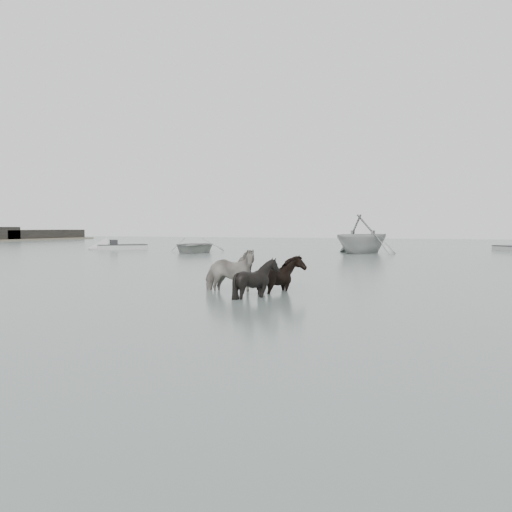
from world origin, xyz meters
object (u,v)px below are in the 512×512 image
object	(u,v)px
pony_pinto	(229,265)
pony_dark	(283,267)
pony_black	(256,273)
rowboat_lead	(194,244)

from	to	relation	value
pony_pinto	pony_dark	bearing A→B (deg)	-65.31
pony_dark	pony_pinto	bearing A→B (deg)	99.81
pony_dark	pony_black	distance (m)	1.35
pony_pinto	pony_dark	size ratio (longest dim) A/B	1.27
pony_pinto	rowboat_lead	distance (m)	23.62
pony_dark	pony_black	world-z (taller)	pony_dark
pony_dark	pony_black	size ratio (longest dim) A/B	1.09
rowboat_lead	pony_dark	bearing A→B (deg)	-75.31
pony_black	rowboat_lead	distance (m)	24.94
pony_pinto	pony_black	xyz separation A→B (m)	(1.14, -0.86, -0.10)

